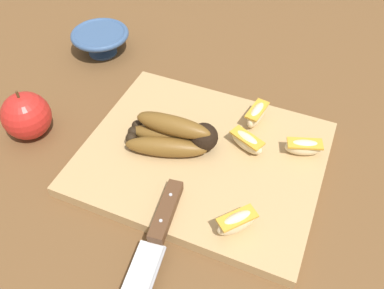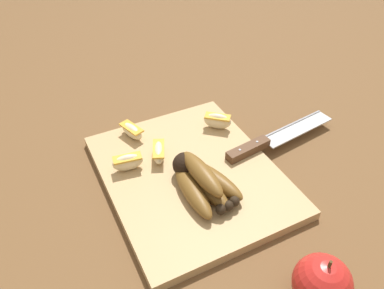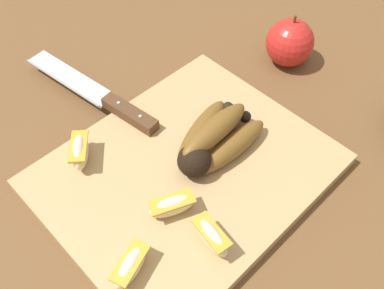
% 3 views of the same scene
% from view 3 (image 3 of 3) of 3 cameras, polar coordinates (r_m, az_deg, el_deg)
% --- Properties ---
extents(ground_plane, '(6.00, 6.00, 0.00)m').
position_cam_3_polar(ground_plane, '(0.62, -2.35, -4.07)').
color(ground_plane, brown).
extents(cutting_board, '(0.38, 0.31, 0.02)m').
position_cam_3_polar(cutting_board, '(0.61, -0.76, -3.66)').
color(cutting_board, tan).
rests_on(cutting_board, ground_plane).
extents(banana_bunch, '(0.15, 0.10, 0.06)m').
position_cam_3_polar(banana_bunch, '(0.60, 2.91, 0.70)').
color(banana_bunch, black).
rests_on(banana_bunch, cutting_board).
extents(chefs_knife, '(0.06, 0.28, 0.02)m').
position_cam_3_polar(chefs_knife, '(0.69, -11.26, 5.75)').
color(chefs_knife, silver).
rests_on(chefs_knife, cutting_board).
extents(apple_wedge_near, '(0.06, 0.06, 0.04)m').
position_cam_3_polar(apple_wedge_near, '(0.61, -14.75, -0.87)').
color(apple_wedge_near, beige).
rests_on(apple_wedge_near, cutting_board).
extents(apple_wedge_middle, '(0.03, 0.06, 0.04)m').
position_cam_3_polar(apple_wedge_middle, '(0.52, 2.58, -12.19)').
color(apple_wedge_middle, beige).
rests_on(apple_wedge_middle, cutting_board).
extents(apple_wedge_far, '(0.06, 0.04, 0.03)m').
position_cam_3_polar(apple_wedge_far, '(0.51, -8.21, -15.73)').
color(apple_wedge_far, beige).
rests_on(apple_wedge_far, cutting_board).
extents(apple_wedge_extra, '(0.07, 0.04, 0.03)m').
position_cam_3_polar(apple_wedge_extra, '(0.55, -2.64, -8.17)').
color(apple_wedge_extra, beige).
rests_on(apple_wedge_extra, cutting_board).
extents(whole_apple, '(0.08, 0.08, 0.10)m').
position_cam_3_polar(whole_apple, '(0.78, 12.95, 13.15)').
color(whole_apple, red).
rests_on(whole_apple, ground_plane).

